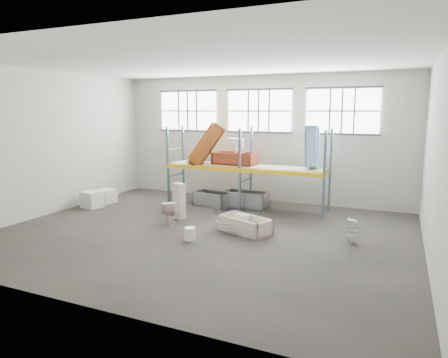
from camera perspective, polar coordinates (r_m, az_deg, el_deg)
The scene contains 34 objects.
floor at distance 12.16m, azimuth -2.87°, elevation -7.86°, with size 12.00×10.00×0.10m, color #423F39.
ceiling at distance 11.67m, azimuth -3.10°, elevation 16.75°, with size 12.00×10.00×0.10m, color silver.
wall_back at distance 16.30m, azimuth 5.06°, elevation 5.76°, with size 12.00×0.10×5.00m, color #AEADA1.
wall_front at distance 7.52m, azimuth -20.53°, elevation 0.52°, with size 12.00×0.10×5.00m, color beige.
wall_left at distance 15.34m, azimuth -23.69°, elevation 4.73°, with size 0.10×10.00×5.00m, color #A2A196.
wall_right at distance 10.44m, azimuth 28.22°, elevation 2.41°, with size 0.10×10.00×5.00m, color #AEADA1.
window_left at distance 17.45m, azimuth -5.15°, elevation 9.63°, with size 2.60×0.04×1.60m, color white.
window_mid at distance 16.15m, azimuth 4.99°, elevation 9.63°, with size 2.60×0.04×1.60m, color white.
window_right at distance 15.42m, azimuth 16.47°, elevation 9.27°, with size 2.60×0.04×1.60m, color white.
rack_upright_la at distance 15.73m, azimuth -7.98°, elevation 1.90°, with size 0.08×0.08×3.00m, color slate.
rack_upright_lb at distance 16.76m, azimuth -5.83°, elevation 2.42°, with size 0.08×0.08×3.00m, color slate.
rack_upright_ma at distance 14.40m, azimuth 2.24°, elevation 1.26°, with size 0.08×0.08×3.00m, color slate.
rack_upright_mb at distance 15.51m, azimuth 3.87°, elevation 1.86°, with size 0.08×0.08×3.00m, color slate.
rack_upright_ra at distance 13.60m, azimuth 14.09°, elevation 0.47°, with size 0.08×0.08×3.00m, color slate.
rack_upright_rb at distance 14.77m, azimuth 14.88°, elevation 1.15°, with size 0.08×0.08×3.00m, color slate.
rack_beam_front at distance 14.40m, azimuth 2.24°, elevation 1.26°, with size 6.00×0.10×0.14m, color yellow.
rack_beam_back at distance 15.51m, azimuth 3.87°, elevation 1.86°, with size 6.00×0.10×0.14m, color yellow.
shelf_deck at distance 14.94m, azimuth 3.09°, elevation 1.87°, with size 5.90×1.10×0.03m, color gray.
wet_patch at distance 14.51m, azimuth 1.91°, elevation -4.71°, with size 1.80×1.80×0.00m, color black.
bathtub_beige at distance 12.10m, azimuth 3.03°, elevation -6.53°, with size 1.60×0.75×0.47m, color beige, non-canonical shape.
cistern_spare at distance 12.34m, azimuth 2.57°, elevation -5.98°, with size 0.43×0.21×0.41m, color silver.
sink_in_tub at distance 12.53m, azimuth -0.09°, elevation -6.31°, with size 0.46×0.46×0.16m, color #F4E5CD.
toilet_beige at distance 13.04m, azimuth -7.73°, elevation -4.72°, with size 0.43×0.76×0.77m, color silver.
cistern_tall at distance 13.57m, azimuth -6.41°, elevation -3.14°, with size 0.39×0.26×1.22m, color beige.
toilet_white at distance 11.63m, azimuth 17.87°, elevation -7.07°, with size 0.32×0.33×0.71m, color white.
steel_tub_left at distance 15.36m, azimuth -1.72°, elevation -2.86°, with size 1.48×0.69×0.54m, color #ADB1B7, non-canonical shape.
steel_tub_right at distance 15.21m, azimuth 3.17°, elevation -2.89°, with size 1.63×0.76×0.60m, color #A6A7AD, non-canonical shape.
rust_tub_flat at distance 15.19m, azimuth 1.49°, elevation 2.92°, with size 1.62×0.76×0.46m, color #9C451E, non-canonical shape.
rust_tub_tilted at distance 15.54m, azimuth -2.61°, elevation 4.83°, with size 1.79×0.84×0.50m, color #995719, non-canonical shape.
sink_on_shelf at distance 14.87m, azimuth 1.68°, elevation 3.84°, with size 0.64×0.49×0.57m, color white.
blue_tub_upright at distance 14.32m, azimuth 12.46°, elevation 4.60°, with size 1.43×0.67×0.40m, color #8EC4F5, non-canonical shape.
bucket at distance 11.46m, azimuth -4.88°, elevation -7.77°, with size 0.31×0.31×0.36m, color white.
carton_near at distance 15.93m, azimuth -18.28°, elevation -2.79°, with size 0.70×0.60×0.60m, color silver.
carton_far at distance 16.58m, azimuth -16.41°, elevation -2.35°, with size 0.63×0.63×0.52m, color silver.
Camera 1 is at (5.21, -10.35, 3.63)m, focal length 32.11 mm.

